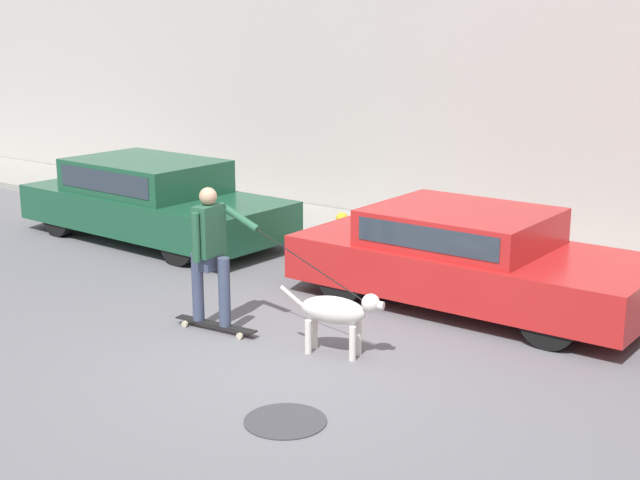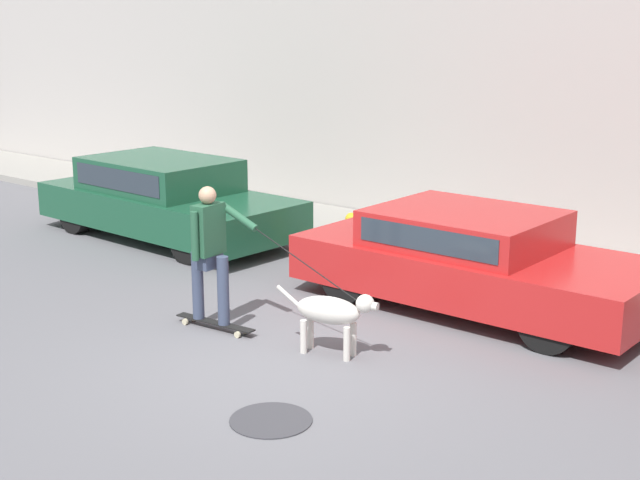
{
  "view_description": "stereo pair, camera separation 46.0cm",
  "coord_description": "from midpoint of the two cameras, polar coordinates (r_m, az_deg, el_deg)",
  "views": [
    {
      "loc": [
        5.26,
        -6.52,
        3.35
      ],
      "look_at": [
        -0.49,
        1.18,
        0.95
      ],
      "focal_mm": 50.0,
      "sensor_mm": 36.0,
      "label": 1
    },
    {
      "loc": [
        5.62,
        -6.23,
        3.35
      ],
      "look_at": [
        -0.49,
        1.18,
        0.95
      ],
      "focal_mm": 50.0,
      "sensor_mm": 36.0,
      "label": 2
    }
  ],
  "objects": [
    {
      "name": "manhole_cover",
      "position": [
        7.77,
        -3.96,
        -11.5
      ],
      "size": [
        0.71,
        0.71,
        0.01
      ],
      "color": "#38383D",
      "rests_on": "ground_plane"
    },
    {
      "name": "parked_car_0",
      "position": [
        14.01,
        -11.61,
        2.46
      ],
      "size": [
        4.51,
        1.92,
        1.24
      ],
      "rotation": [
        0.0,
        0.0,
        -0.03
      ],
      "color": "black",
      "rests_on": "ground_plane"
    },
    {
      "name": "parked_car_1",
      "position": [
        10.68,
        8.33,
        -1.2
      ],
      "size": [
        4.25,
        1.87,
        1.16
      ],
      "rotation": [
        0.0,
        0.0,
        0.0
      ],
      "color": "black",
      "rests_on": "ground_plane"
    },
    {
      "name": "dog",
      "position": [
        9.03,
        -0.39,
        -4.64
      ],
      "size": [
        1.12,
        0.44,
        0.7
      ],
      "rotation": [
        0.0,
        0.0,
        0.23
      ],
      "color": "beige",
      "rests_on": "ground_plane"
    },
    {
      "name": "fire_hydrant",
      "position": [
        12.69,
        0.38,
        0.37
      ],
      "size": [
        0.18,
        0.18,
        0.67
      ],
      "color": "gold",
      "rests_on": "ground_plane"
    },
    {
      "name": "ground_plane",
      "position": [
        9.03,
        -3.49,
        -7.78
      ],
      "size": [
        36.0,
        36.0,
        0.0
      ],
      "primitive_type": "plane",
      "color": "slate"
    },
    {
      "name": "skateboarder",
      "position": [
        9.7,
        -8.36,
        -0.68
      ],
      "size": [
        2.36,
        0.58,
        1.6
      ],
      "rotation": [
        0.0,
        0.0,
        0.1
      ],
      "color": "beige",
      "rests_on": "ground_plane"
    },
    {
      "name": "sidewalk_curb",
      "position": [
        12.85,
        10.42,
        -1.01
      ],
      "size": [
        30.0,
        1.99,
        0.13
      ],
      "color": "gray",
      "rests_on": "ground_plane"
    },
    {
      "name": "back_wall",
      "position": [
        13.52,
        13.1,
        9.63
      ],
      "size": [
        32.0,
        0.3,
        4.79
      ],
      "color": "#B2ADA8",
      "rests_on": "ground_plane"
    }
  ]
}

